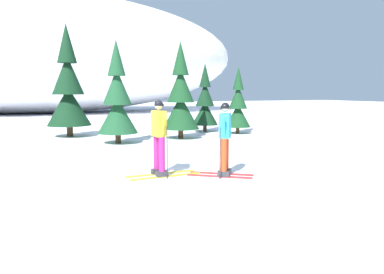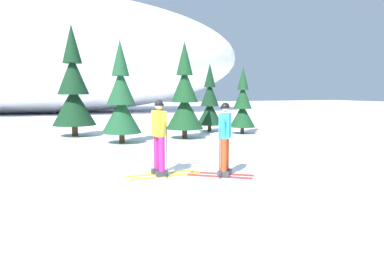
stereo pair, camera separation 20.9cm
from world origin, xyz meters
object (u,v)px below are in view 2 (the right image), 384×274
object	(u,v)px
pine_tree_center_left	(73,90)
pine_tree_center_right	(185,98)
pine_tree_right	(210,103)
pine_tree_center	(121,100)
skier_yellow_jacket	(159,136)
pine_tree_far_right	(243,106)
skier_cyan_jacket	(225,138)

from	to	relation	value
pine_tree_center_left	pine_tree_center_right	world-z (taller)	pine_tree_center_left
pine_tree_right	pine_tree_center	bearing A→B (deg)	-152.52
pine_tree_right	pine_tree_center_left	bearing A→B (deg)	175.79
pine_tree_center_left	skier_yellow_jacket	bearing A→B (deg)	-82.28
pine_tree_center_left	pine_tree_far_right	world-z (taller)	pine_tree_center_left
skier_cyan_jacket	pine_tree_center	distance (m)	6.85
pine_tree_center	pine_tree_center_right	bearing A→B (deg)	9.21
pine_tree_center_left	pine_tree_center	world-z (taller)	pine_tree_center_left
skier_yellow_jacket	pine_tree_center_left	xyz separation A→B (m)	(-1.24, 9.18, 1.13)
skier_yellow_jacket	pine_tree_center_right	bearing A→B (deg)	64.57
pine_tree_center_left	pine_tree_right	bearing A→B (deg)	-4.21
skier_yellow_jacket	pine_tree_right	world-z (taller)	pine_tree_right
pine_tree_center	pine_tree_center_left	bearing A→B (deg)	116.64
pine_tree_center_right	skier_cyan_jacket	bearing A→B (deg)	-103.20
skier_cyan_jacket	pine_tree_far_right	xyz separation A→B (m)	(4.91, 7.84, 0.41)
skier_yellow_jacket	pine_tree_center_left	world-z (taller)	pine_tree_center_left
pine_tree_center_right	skier_yellow_jacket	bearing A→B (deg)	-115.43
pine_tree_center	pine_tree_far_right	xyz separation A→B (m)	(6.05, 1.13, -0.34)
pine_tree_center_right	pine_tree_center_left	bearing A→B (deg)	149.11
pine_tree_right	pine_tree_far_right	size ratio (longest dim) A/B	1.07
skier_yellow_jacket	pine_tree_far_right	bearing A→B (deg)	48.76
pine_tree_right	pine_tree_far_right	world-z (taller)	pine_tree_right
skier_cyan_jacket	pine_tree_center_right	distance (m)	7.40
skier_cyan_jacket	skier_yellow_jacket	bearing A→B (deg)	157.34
skier_yellow_jacket	skier_cyan_jacket	xyz separation A→B (m)	(1.44, -0.60, -0.04)
skier_yellow_jacket	pine_tree_far_right	xyz separation A→B (m)	(6.35, 7.24, 0.37)
pine_tree_center_left	pine_tree_center_right	bearing A→B (deg)	-30.89
skier_cyan_jacket	pine_tree_far_right	bearing A→B (deg)	57.97
skier_yellow_jacket	pine_tree_far_right	distance (m)	9.64
pine_tree_right	pine_tree_far_right	distance (m)	1.81
skier_cyan_jacket	pine_tree_center	xyz separation A→B (m)	(-1.14, 6.71, 0.75)
pine_tree_center_right	pine_tree_right	distance (m)	3.05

